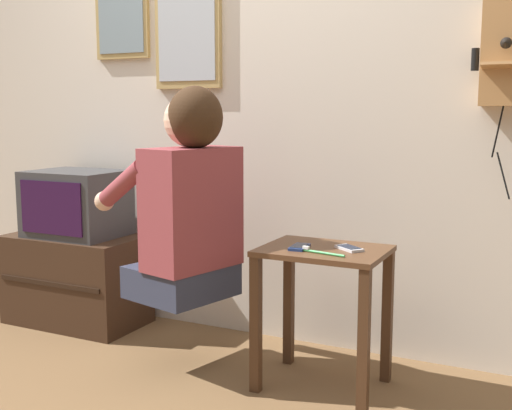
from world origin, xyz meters
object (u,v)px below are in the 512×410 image
at_px(wall_mirror, 187,12).
at_px(toothbrush, 321,252).
at_px(cell_phone_held, 299,247).
at_px(person, 188,200).
at_px(framed_picture, 122,20).
at_px(television, 76,203).
at_px(cell_phone_spare, 349,248).
at_px(wall_phone_antique, 507,52).

height_order(wall_mirror, toothbrush, wall_mirror).
height_order(cell_phone_held, toothbrush, toothbrush).
relative_size(person, toothbrush, 4.94).
bearing_deg(framed_picture, wall_mirror, -0.44).
bearing_deg(framed_picture, television, -121.28).
xyz_separation_m(framed_picture, toothbrush, (1.34, -0.54, -1.02)).
bearing_deg(wall_mirror, person, -58.83).
bearing_deg(framed_picture, toothbrush, -21.99).
xyz_separation_m(cell_phone_spare, toothbrush, (-0.08, -0.12, 0.00)).
distance_m(framed_picture, wall_mirror, 0.41).
distance_m(wall_phone_antique, framed_picture, 1.95).
height_order(person, cell_phone_spare, person).
distance_m(wall_phone_antique, cell_phone_spare, 1.00).
distance_m(television, toothbrush, 1.51).
bearing_deg(wall_mirror, toothbrush, -30.08).
xyz_separation_m(person, toothbrush, (0.61, -0.01, -0.17)).
bearing_deg(wall_phone_antique, television, -174.54).
distance_m(wall_phone_antique, wall_mirror, 1.54).
distance_m(television, wall_mirror, 1.15).
bearing_deg(wall_phone_antique, cell_phone_held, -147.92).
relative_size(person, wall_mirror, 1.20).
xyz_separation_m(wall_phone_antique, cell_phone_held, (-0.70, -0.44, -0.77)).
xyz_separation_m(wall_phone_antique, cell_phone_spare, (-0.52, -0.37, -0.77)).
bearing_deg(cell_phone_held, toothbrush, -32.16).
bearing_deg(toothbrush, cell_phone_spare, -20.93).
bearing_deg(framed_picture, wall_phone_antique, -1.29).
distance_m(person, television, 0.93).
xyz_separation_m(television, framed_picture, (0.15, 0.24, 0.96)).
xyz_separation_m(person, television, (-0.87, 0.29, -0.11)).
distance_m(person, wall_phone_antique, 1.43).
relative_size(cell_phone_held, toothbrush, 0.70).
bearing_deg(wall_phone_antique, cell_phone_spare, -144.15).
relative_size(wall_mirror, cell_phone_held, 5.85).
relative_size(framed_picture, toothbrush, 2.21).
distance_m(person, toothbrush, 0.63).
xyz_separation_m(cell_phone_held, cell_phone_spare, (0.19, 0.07, 0.00)).
xyz_separation_m(framed_picture, wall_mirror, (0.41, -0.00, 0.01)).
xyz_separation_m(wall_mirror, cell_phone_held, (0.82, -0.48, -1.04)).
bearing_deg(cell_phone_held, person, 179.15).
height_order(framed_picture, cell_phone_held, framed_picture).
distance_m(person, cell_phone_held, 0.53).
xyz_separation_m(television, cell_phone_spare, (1.56, -0.18, -0.06)).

